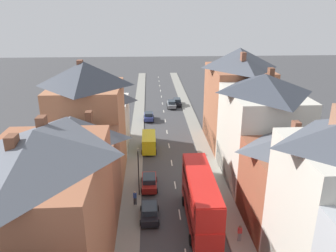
{
  "coord_description": "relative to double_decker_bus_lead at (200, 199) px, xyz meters",
  "views": [
    {
      "loc": [
        -2.87,
        -16.53,
        20.02
      ],
      "look_at": [
        0.12,
        34.85,
        1.5
      ],
      "focal_mm": 35.0,
      "sensor_mm": 36.0,
      "label": 1
    }
  ],
  "objects": [
    {
      "name": "street_lamp",
      "position": [
        -6.04,
        5.63,
        0.43
      ],
      "size": [
        0.2,
        1.12,
        5.5
      ],
      "color": "black",
      "rests_on": "ground"
    },
    {
      "name": "pedestrian_near_right",
      "position": [
        3.22,
        -2.85,
        -1.78
      ],
      "size": [
        0.36,
        0.22,
        1.61
      ],
      "color": "gray",
      "rests_on": "pavement_right"
    },
    {
      "name": "terrace_row_left",
      "position": [
        -11.98,
        1.14,
        3.16
      ],
      "size": [
        8.0,
        47.28,
        14.53
      ],
      "color": "#935138",
      "rests_on": "ground"
    },
    {
      "name": "double_decker_bus_lead",
      "position": [
        0.0,
        0.0,
        0.0
      ],
      "size": [
        2.74,
        10.8,
        5.3
      ],
      "color": "red",
      "rests_on": "ground"
    },
    {
      "name": "pavement_left",
      "position": [
        -6.89,
        27.64,
        -2.75
      ],
      "size": [
        2.2,
        104.0,
        0.14
      ],
      "primitive_type": "cube",
      "color": "gray",
      "rests_on": "ground"
    },
    {
      "name": "car_near_silver",
      "position": [
        1.31,
        41.98,
        -2.02
      ],
      "size": [
        1.9,
        4.13,
        1.58
      ],
      "color": "black",
      "rests_on": "ground"
    },
    {
      "name": "centre_line_dashes",
      "position": [
        -1.79,
        25.64,
        -2.81
      ],
      "size": [
        0.14,
        97.8,
        0.01
      ],
      "color": "silver",
      "rests_on": "ground"
    },
    {
      "name": "car_near_blue",
      "position": [
        -4.89,
        32.11,
        -2.01
      ],
      "size": [
        1.9,
        3.82,
        1.6
      ],
      "color": "navy",
      "rests_on": "ground"
    },
    {
      "name": "car_parked_left_a",
      "position": [
        0.01,
        40.31,
        -2.01
      ],
      "size": [
        1.9,
        4.2,
        1.59
      ],
      "color": "gray",
      "rests_on": "ground"
    },
    {
      "name": "pavement_right",
      "position": [
        3.31,
        27.64,
        -2.75
      ],
      "size": [
        2.2,
        104.0,
        0.14
      ],
      "primitive_type": "cube",
      "color": "gray",
      "rests_on": "ground"
    },
    {
      "name": "terrace_row_right",
      "position": [
        8.4,
        2.14,
        3.72
      ],
      "size": [
        8.0,
        48.74,
        14.76
      ],
      "color": "#ADB2B7",
      "rests_on": "ground"
    },
    {
      "name": "car_parked_right_a",
      "position": [
        -4.89,
        7.2,
        -2.0
      ],
      "size": [
        1.9,
        4.15,
        1.62
      ],
      "color": "maroon",
      "rests_on": "ground"
    },
    {
      "name": "delivery_van",
      "position": [
        -4.89,
        18.16,
        -1.48
      ],
      "size": [
        2.2,
        5.2,
        2.41
      ],
      "color": "yellow",
      "rests_on": "ground"
    },
    {
      "name": "pedestrian_mid_left",
      "position": [
        -6.43,
        3.55,
        -1.78
      ],
      "size": [
        0.36,
        0.22,
        1.61
      ],
      "color": "#23232D",
      "rests_on": "pavement_left"
    },
    {
      "name": "car_mid_black",
      "position": [
        -4.89,
        1.16,
        -2.02
      ],
      "size": [
        1.9,
        3.91,
        1.58
      ],
      "color": "black",
      "rests_on": "ground"
    }
  ]
}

